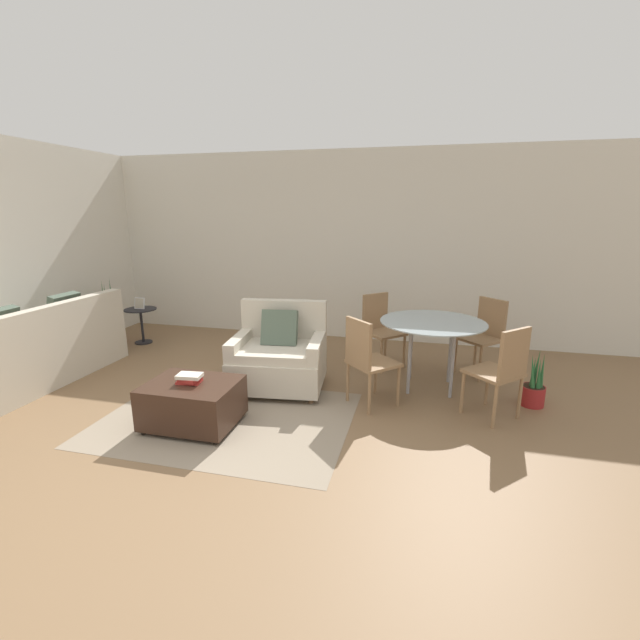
{
  "coord_description": "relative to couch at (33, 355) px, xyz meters",
  "views": [
    {
      "loc": [
        1.66,
        -2.61,
        1.89
      ],
      "look_at": [
        0.59,
        1.75,
        0.75
      ],
      "focal_mm": 24.0,
      "sensor_mm": 36.0,
      "label": 1
    }
  ],
  "objects": [
    {
      "name": "ground_plane",
      "position": [
        2.59,
        -1.06,
        -0.32
      ],
      "size": [
        20.0,
        20.0,
        0.0
      ],
      "primitive_type": "plane",
      "color": "brown"
    },
    {
      "name": "wall_back",
      "position": [
        2.59,
        2.63,
        1.06
      ],
      "size": [
        12.0,
        0.06,
        2.75
      ],
      "color": "beige",
      "rests_on": "ground_plane"
    },
    {
      "name": "wall_left",
      "position": [
        -0.59,
        0.44,
        1.06
      ],
      "size": [
        0.06,
        12.0,
        2.75
      ],
      "color": "beige",
      "rests_on": "ground_plane"
    },
    {
      "name": "area_rug",
      "position": [
        2.52,
        -0.31,
        -0.31
      ],
      "size": [
        2.3,
        1.67,
        0.01
      ],
      "color": "gray",
      "rests_on": "ground_plane"
    },
    {
      "name": "couch",
      "position": [
        0.0,
        0.0,
        0.0
      ],
      "size": [
        0.94,
        2.08,
        0.94
      ],
      "color": "beige",
      "rests_on": "ground_plane"
    },
    {
      "name": "armchair",
      "position": [
        2.76,
        0.53,
        0.04
      ],
      "size": [
        1.06,
        0.92,
        0.92
      ],
      "color": "beige",
      "rests_on": "ground_plane"
    },
    {
      "name": "ottoman",
      "position": [
        2.29,
        -0.5,
        -0.09
      ],
      "size": [
        0.8,
        0.62,
        0.41
      ],
      "color": "#382319",
      "rests_on": "ground_plane"
    },
    {
      "name": "book_stack",
      "position": [
        2.28,
        -0.5,
        0.14
      ],
      "size": [
        0.24,
        0.17,
        0.09
      ],
      "color": "#B72D28",
      "rests_on": "ottoman"
    },
    {
      "name": "tv_remote_primary",
      "position": [
        2.19,
        -0.41,
        0.1
      ],
      "size": [
        0.11,
        0.14,
        0.01
      ],
      "color": "#333338",
      "rests_on": "ottoman"
    },
    {
      "name": "tv_remote_secondary",
      "position": [
        2.17,
        -0.36,
        0.1
      ],
      "size": [
        0.09,
        0.17,
        0.01
      ],
      "color": "#333338",
      "rests_on": "ottoman"
    },
    {
      "name": "potted_plant",
      "position": [
        -0.22,
        1.52,
        -0.09
      ],
      "size": [
        0.33,
        0.33,
        0.97
      ],
      "color": "maroon",
      "rests_on": "ground_plane"
    },
    {
      "name": "side_table",
      "position": [
        0.26,
        1.6,
        0.05
      ],
      "size": [
        0.45,
        0.45,
        0.52
      ],
      "color": "black",
      "rests_on": "ground_plane"
    },
    {
      "name": "picture_frame",
      "position": [
        0.26,
        1.6,
        0.28
      ],
      "size": [
        0.16,
        0.07,
        0.17
      ],
      "color": "silver",
      "rests_on": "side_table"
    },
    {
      "name": "dining_table",
      "position": [
        4.37,
        0.89,
        0.36
      ],
      "size": [
        1.12,
        1.12,
        0.76
      ],
      "color": "#99A8AD",
      "rests_on": "ground_plane"
    },
    {
      "name": "dining_chair_near_left",
      "position": [
        3.75,
        0.27,
        0.2
      ],
      "size": [
        0.59,
        0.59,
        0.9
      ],
      "color": "#93704C",
      "rests_on": "ground_plane"
    },
    {
      "name": "dining_chair_near_right",
      "position": [
        4.99,
        0.27,
        0.2
      ],
      "size": [
        0.59,
        0.59,
        0.9
      ],
      "color": "#93704C",
      "rests_on": "ground_plane"
    },
    {
      "name": "dining_chair_far_left",
      "position": [
        3.75,
        1.51,
        0.2
      ],
      "size": [
        0.59,
        0.59,
        0.9
      ],
      "color": "#93704C",
      "rests_on": "ground_plane"
    },
    {
      "name": "dining_chair_far_right",
      "position": [
        4.99,
        1.51,
        0.2
      ],
      "size": [
        0.59,
        0.59,
        0.9
      ],
      "color": "#93704C",
      "rests_on": "ground_plane"
    },
    {
      "name": "potted_plant_small",
      "position": [
        5.38,
        0.68,
        -0.15
      ],
      "size": [
        0.23,
        0.23,
        0.59
      ],
      "color": "maroon",
      "rests_on": "ground_plane"
    }
  ]
}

